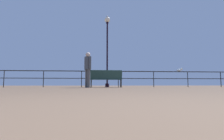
# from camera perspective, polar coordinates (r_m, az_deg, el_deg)

# --- Properties ---
(ground_plane) EXTENTS (60.00, 60.00, 0.00)m
(ground_plane) POSITION_cam_1_polar(r_m,az_deg,el_deg) (0.61, 5.08, -19.35)
(ground_plane) COLOR brown
(pier_railing) EXTENTS (24.58, 0.05, 1.00)m
(pier_railing) POSITION_cam_1_polar(r_m,az_deg,el_deg) (10.00, -4.17, -1.73)
(pier_railing) COLOR black
(pier_railing) RESTS_ON ground_plane
(bench_near_left) EXTENTS (1.78, 0.71, 0.96)m
(bench_near_left) POSITION_cam_1_polar(r_m,az_deg,el_deg) (9.25, -2.04, -2.78)
(bench_near_left) COLOR #25433C
(bench_near_left) RESTS_ON ground_plane
(lamppost_center) EXTENTS (0.35, 0.35, 4.60)m
(lamppost_center) POSITION_cam_1_polar(r_m,az_deg,el_deg) (10.57, -1.67, 9.97)
(lamppost_center) COLOR black
(lamppost_center) RESTS_ON ground_plane
(person_at_railing) EXTENTS (0.38, 0.51, 1.83)m
(person_at_railing) POSITION_cam_1_polar(r_m,az_deg,el_deg) (8.53, -8.46, 0.95)
(person_at_railing) COLOR #4A4A49
(person_at_railing) RESTS_ON ground_plane
(seagull_on_rail) EXTENTS (0.35, 0.34, 0.21)m
(seagull_on_rail) POSITION_cam_1_polar(r_m,az_deg,el_deg) (11.25, 22.50, 0.03)
(seagull_on_rail) COLOR silver
(seagull_on_rail) RESTS_ON pier_railing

